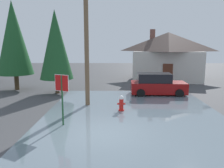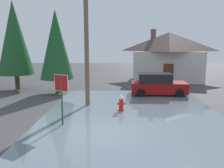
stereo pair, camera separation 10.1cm
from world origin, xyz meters
TOP-DOWN VIEW (x-y plane):
  - ground_plane at (0.00, 0.00)m, footprint 80.00×80.00m
  - flood_puddle at (1.52, 2.71)m, footprint 9.87×13.21m
  - lane_stop_bar at (0.03, -2.17)m, footprint 3.43×0.45m
  - stop_sign_near at (-2.00, 1.01)m, footprint 0.72×0.36m
  - fire_hydrant at (0.86, 3.51)m, footprint 0.48×0.41m
  - utility_pole at (-1.28, 4.80)m, footprint 1.60×0.28m
  - house at (6.41, 16.72)m, footprint 8.90×8.06m
  - parked_car at (3.76, 8.11)m, footprint 4.26×2.10m
  - pine_tree_tall_left at (-8.15, 10.04)m, footprint 3.02×3.02m
  - pine_tree_mid_left at (-4.23, 8.65)m, footprint 2.64×2.64m

SIDE VIEW (x-z plane):
  - ground_plane at x=0.00m, z-range -0.10..0.00m
  - lane_stop_bar at x=0.03m, z-range 0.00..0.01m
  - flood_puddle at x=1.52m, z-range 0.00..0.06m
  - fire_hydrant at x=0.86m, z-range -0.01..0.95m
  - parked_car at x=3.76m, z-range -0.04..1.66m
  - stop_sign_near at x=-2.00m, z-range 0.55..3.06m
  - house at x=6.41m, z-range -0.11..5.59m
  - pine_tree_mid_left at x=-4.23m, z-range 0.58..7.18m
  - pine_tree_tall_left at x=-8.15m, z-range 0.67..8.23m
  - utility_pole at x=-1.28m, z-range 0.18..9.65m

